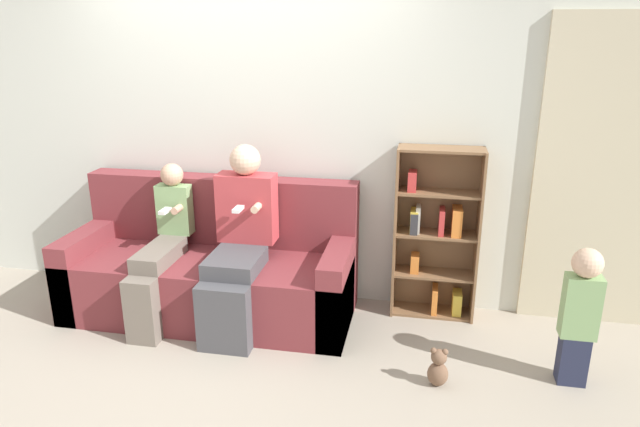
# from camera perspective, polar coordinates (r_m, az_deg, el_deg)

# --- Properties ---
(ground_plane) EXTENTS (14.00, 14.00, 0.00)m
(ground_plane) POSITION_cam_1_polar(r_m,az_deg,el_deg) (3.95, -10.53, -13.15)
(ground_plane) COLOR #9E9384
(back_wall) EXTENTS (10.00, 0.06, 2.55)m
(back_wall) POSITION_cam_1_polar(r_m,az_deg,el_deg) (4.35, -6.99, 7.98)
(back_wall) COLOR silver
(back_wall) RESTS_ON ground_plane
(curtain_panel) EXTENTS (0.90, 0.04, 2.14)m
(curtain_panel) POSITION_cam_1_polar(r_m,az_deg,el_deg) (4.30, 26.44, 3.28)
(curtain_panel) COLOR beige
(curtain_panel) RESTS_ON ground_plane
(couch) EXTENTS (2.07, 0.82, 0.97)m
(couch) POSITION_cam_1_polar(r_m,az_deg,el_deg) (4.30, -10.70, -5.59)
(couch) COLOR maroon
(couch) RESTS_ON ground_plane
(adult_seated) EXTENTS (0.41, 0.74, 1.27)m
(adult_seated) POSITION_cam_1_polar(r_m,az_deg,el_deg) (3.96, -8.06, -2.31)
(adult_seated) COLOR #47474C
(adult_seated) RESTS_ON ground_plane
(child_seated) EXTENTS (0.25, 0.75, 1.10)m
(child_seated) POSITION_cam_1_polar(r_m,az_deg,el_deg) (4.17, -15.68, -3.34)
(child_seated) COLOR #70665B
(child_seated) RESTS_ON ground_plane
(toddler_standing) EXTENTS (0.20, 0.17, 0.86)m
(toddler_standing) POSITION_cam_1_polar(r_m,az_deg,el_deg) (3.67, 24.55, -8.95)
(toddler_standing) COLOR #232842
(toddler_standing) RESTS_ON ground_plane
(bookshelf) EXTENTS (0.60, 0.25, 1.25)m
(bookshelf) POSITION_cam_1_polar(r_m,az_deg,el_deg) (4.19, 11.46, -2.05)
(bookshelf) COLOR brown
(bookshelf) RESTS_ON ground_plane
(teddy_bear) EXTENTS (0.12, 0.10, 0.25)m
(teddy_bear) POSITION_cam_1_polar(r_m,az_deg,el_deg) (3.56, 11.73, -14.91)
(teddy_bear) COLOR brown
(teddy_bear) RESTS_ON ground_plane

